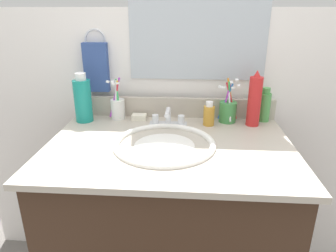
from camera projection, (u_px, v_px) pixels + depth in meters
vanity_cabinet at (169, 235)px, 1.29m from camera, size 0.88×0.59×0.80m
countertop at (169, 146)px, 1.14m from camera, size 0.91×0.64×0.02m
backsplash at (174, 107)px, 1.41m from camera, size 0.91×0.02×0.09m
back_wall at (174, 145)px, 1.54m from camera, size 2.01×0.04×1.30m
mirror_panel at (199, 14)px, 1.29m from camera, size 0.60×0.01×0.56m
towel_ring at (95, 40)px, 1.36m from camera, size 0.10×0.01×0.10m
hand_towel at (96, 67)px, 1.39m from camera, size 0.11×0.04×0.22m
sink_basin at (164, 152)px, 1.14m from camera, size 0.38×0.38×0.11m
faucet at (168, 120)px, 1.30m from camera, size 0.16×0.10×0.08m
bottle_spray_red at (254, 101)px, 1.28m from camera, size 0.06×0.06×0.24m
bottle_toner_green at (265, 106)px, 1.35m from camera, size 0.05×0.05×0.15m
bottle_oil_amber at (209, 115)px, 1.31m from camera, size 0.05×0.05×0.10m
bottle_mouthwash_teal at (83, 100)px, 1.33m from camera, size 0.08×0.08×0.22m
cup_white_ceramic at (118, 107)px, 1.38m from camera, size 0.07×0.08×0.19m
cup_green at (228, 110)px, 1.34m from camera, size 0.09×0.10×0.20m
soap_bar at (139, 117)px, 1.38m from camera, size 0.06×0.04×0.02m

